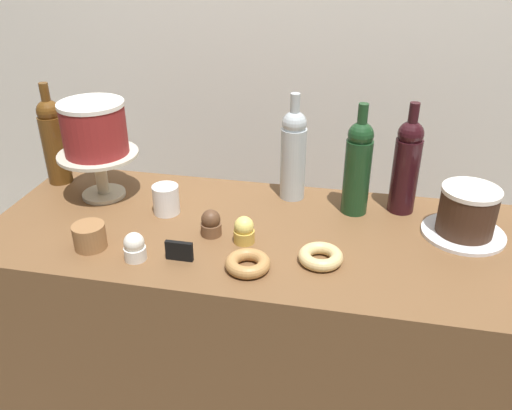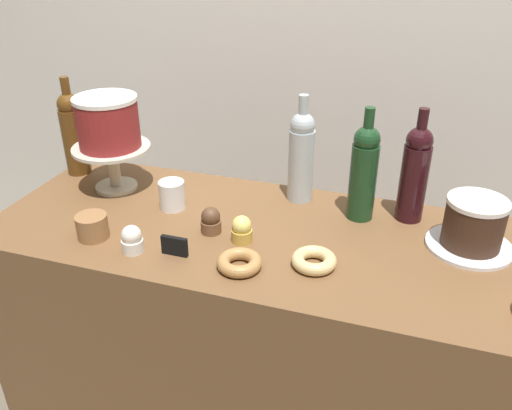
# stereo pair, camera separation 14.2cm
# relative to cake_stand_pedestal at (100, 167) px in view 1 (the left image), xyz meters

# --- Properties ---
(back_wall) EXTENTS (6.00, 0.05, 2.60)m
(back_wall) POSITION_rel_cake_stand_pedestal_xyz_m (0.50, 0.76, 0.28)
(back_wall) COLOR silver
(back_wall) RESTS_ON ground_plane
(display_counter) EXTENTS (1.49, 0.60, 0.92)m
(display_counter) POSITION_rel_cake_stand_pedestal_xyz_m (0.50, -0.11, -0.56)
(display_counter) COLOR brown
(display_counter) RESTS_ON ground_plane
(cake_stand_pedestal) EXTENTS (0.24, 0.24, 0.14)m
(cake_stand_pedestal) POSITION_rel_cake_stand_pedestal_xyz_m (0.00, 0.00, 0.00)
(cake_stand_pedestal) COLOR beige
(cake_stand_pedestal) RESTS_ON display_counter
(white_layer_cake) EXTENTS (0.19, 0.19, 0.16)m
(white_layer_cake) POSITION_rel_cake_stand_pedestal_xyz_m (0.00, 0.00, 0.12)
(white_layer_cake) COLOR maroon
(white_layer_cake) RESTS_ON cake_stand_pedestal
(silver_serving_platter) EXTENTS (0.22, 0.22, 0.01)m
(silver_serving_platter) POSITION_rel_cake_stand_pedestal_xyz_m (1.06, -0.02, -0.09)
(silver_serving_platter) COLOR white
(silver_serving_platter) RESTS_ON display_counter
(chocolate_round_cake) EXTENTS (0.15, 0.15, 0.13)m
(chocolate_round_cake) POSITION_rel_cake_stand_pedestal_xyz_m (1.06, -0.02, -0.02)
(chocolate_round_cake) COLOR #3D2619
(chocolate_round_cake) RESTS_ON silver_serving_platter
(wine_bottle_dark_red) EXTENTS (0.08, 0.08, 0.33)m
(wine_bottle_dark_red) POSITION_rel_cake_stand_pedestal_xyz_m (0.90, 0.09, 0.05)
(wine_bottle_dark_red) COLOR black
(wine_bottle_dark_red) RESTS_ON display_counter
(wine_bottle_green) EXTENTS (0.08, 0.08, 0.33)m
(wine_bottle_green) POSITION_rel_cake_stand_pedestal_xyz_m (0.76, 0.06, 0.05)
(wine_bottle_green) COLOR #193D1E
(wine_bottle_green) RESTS_ON display_counter
(wine_bottle_clear) EXTENTS (0.08, 0.08, 0.33)m
(wine_bottle_clear) POSITION_rel_cake_stand_pedestal_xyz_m (0.57, 0.11, 0.05)
(wine_bottle_clear) COLOR #B2BCC1
(wine_bottle_clear) RESTS_ON display_counter
(wine_bottle_amber) EXTENTS (0.08, 0.08, 0.33)m
(wine_bottle_amber) POSITION_rel_cake_stand_pedestal_xyz_m (-0.18, 0.07, 0.05)
(wine_bottle_amber) COLOR #5B3814
(wine_bottle_amber) RESTS_ON display_counter
(cupcake_chocolate) EXTENTS (0.06, 0.06, 0.07)m
(cupcake_chocolate) POSITION_rel_cake_stand_pedestal_xyz_m (0.39, -0.16, -0.06)
(cupcake_chocolate) COLOR brown
(cupcake_chocolate) RESTS_ON display_counter
(cupcake_lemon) EXTENTS (0.06, 0.06, 0.07)m
(cupcake_lemon) POSITION_rel_cake_stand_pedestal_xyz_m (0.48, -0.17, -0.06)
(cupcake_lemon) COLOR gold
(cupcake_lemon) RESTS_ON display_counter
(cupcake_vanilla) EXTENTS (0.06, 0.06, 0.07)m
(cupcake_vanilla) POSITION_rel_cake_stand_pedestal_xyz_m (0.23, -0.31, -0.06)
(cupcake_vanilla) COLOR white
(cupcake_vanilla) RESTS_ON display_counter
(donut_maple) EXTENTS (0.11, 0.11, 0.03)m
(donut_maple) POSITION_rel_cake_stand_pedestal_xyz_m (0.52, -0.29, -0.08)
(donut_maple) COLOR #B27F47
(donut_maple) RESTS_ON display_counter
(donut_glazed) EXTENTS (0.11, 0.11, 0.03)m
(donut_glazed) POSITION_rel_cake_stand_pedestal_xyz_m (0.69, -0.23, -0.08)
(donut_glazed) COLOR #E0C17F
(donut_glazed) RESTS_ON display_counter
(cookie_stack) EXTENTS (0.08, 0.08, 0.07)m
(cookie_stack) POSITION_rel_cake_stand_pedestal_xyz_m (0.10, -0.28, -0.07)
(cookie_stack) COLOR olive
(cookie_stack) RESTS_ON display_counter
(price_sign_chalkboard) EXTENTS (0.07, 0.01, 0.05)m
(price_sign_chalkboard) POSITION_rel_cake_stand_pedestal_xyz_m (0.34, -0.29, -0.07)
(price_sign_chalkboard) COLOR black
(price_sign_chalkboard) RESTS_ON display_counter
(coffee_cup_ceramic) EXTENTS (0.08, 0.08, 0.08)m
(coffee_cup_ceramic) POSITION_rel_cake_stand_pedestal_xyz_m (0.23, -0.06, -0.06)
(coffee_cup_ceramic) COLOR white
(coffee_cup_ceramic) RESTS_ON display_counter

